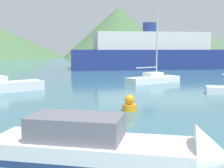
% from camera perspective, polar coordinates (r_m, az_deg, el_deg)
% --- Properties ---
extents(motorboat_near, '(7.30, 3.66, 1.97)m').
position_cam_1_polar(motorboat_near, '(9.27, 0.36, -11.78)').
color(motorboat_near, white).
rests_on(motorboat_near, ground_plane).
extents(sailboat_outer, '(5.59, 4.27, 6.87)m').
position_cam_1_polar(sailboat_outer, '(29.85, 7.52, 0.98)').
color(sailboat_outer, white).
rests_on(sailboat_outer, ground_plane).
extents(ferry_distant, '(25.73, 11.04, 7.33)m').
position_cam_1_polar(ferry_distant, '(51.02, 6.81, 5.72)').
color(ferry_distant, navy).
rests_on(ferry_distant, ground_plane).
extents(buoy_marker, '(0.76, 0.76, 0.88)m').
position_cam_1_polar(buoy_marker, '(16.67, 3.24, -3.67)').
color(buoy_marker, orange).
rests_on(buoy_marker, ground_plane).
extents(hill_central, '(37.27, 37.27, 16.89)m').
position_cam_1_polar(hill_central, '(106.02, 1.21, 9.44)').
color(hill_central, '#476B42').
rests_on(hill_central, ground_plane).
extents(hill_east, '(50.21, 50.21, 9.67)m').
position_cam_1_polar(hill_east, '(116.23, 14.56, 7.20)').
color(hill_east, '#4C6647').
rests_on(hill_east, ground_plane).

